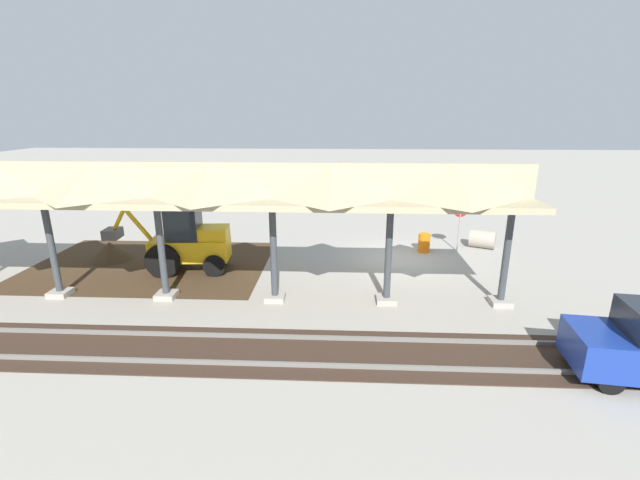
% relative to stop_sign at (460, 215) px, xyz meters
% --- Properties ---
extents(ground_plane, '(120.00, 120.00, 0.00)m').
position_rel_stop_sign_xyz_m(ground_plane, '(2.98, 1.31, -1.77)').
color(ground_plane, '#9E998E').
extents(dirt_work_zone, '(10.19, 7.00, 0.01)m').
position_rel_stop_sign_xyz_m(dirt_work_zone, '(14.05, 2.61, -1.77)').
color(dirt_work_zone, '#42301E').
rests_on(dirt_work_zone, ground).
extents(platform_canopy, '(25.06, 3.20, 4.90)m').
position_rel_stop_sign_xyz_m(platform_canopy, '(11.97, 6.00, 2.41)').
color(platform_canopy, '#9E998E').
rests_on(platform_canopy, ground).
extents(rail_tracks, '(60.00, 2.58, 0.15)m').
position_rel_stop_sign_xyz_m(rail_tracks, '(2.98, 9.49, -1.74)').
color(rail_tracks, slate).
rests_on(rail_tracks, ground).
extents(stop_sign, '(0.75, 0.15, 2.45)m').
position_rel_stop_sign_xyz_m(stop_sign, '(0.00, 0.00, 0.00)').
color(stop_sign, gray).
rests_on(stop_sign, ground).
extents(backhoe, '(5.10, 1.93, 2.82)m').
position_rel_stop_sign_xyz_m(backhoe, '(12.09, 3.24, -0.50)').
color(backhoe, '#EAB214').
rests_on(backhoe, ground).
extents(dirt_mound, '(3.79, 3.79, 1.65)m').
position_rel_stop_sign_xyz_m(dirt_mound, '(16.14, 2.00, -1.77)').
color(dirt_mound, '#42301E').
rests_on(dirt_mound, ground).
extents(concrete_pipe, '(1.44, 1.30, 0.89)m').
position_rel_stop_sign_xyz_m(concrete_pipe, '(-1.37, -0.62, -1.33)').
color(concrete_pipe, '#9E9384').
rests_on(concrete_pipe, ground).
extents(traffic_barrel, '(0.56, 0.56, 0.90)m').
position_rel_stop_sign_xyz_m(traffic_barrel, '(1.65, 0.19, -1.32)').
color(traffic_barrel, orange).
rests_on(traffic_barrel, ground).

